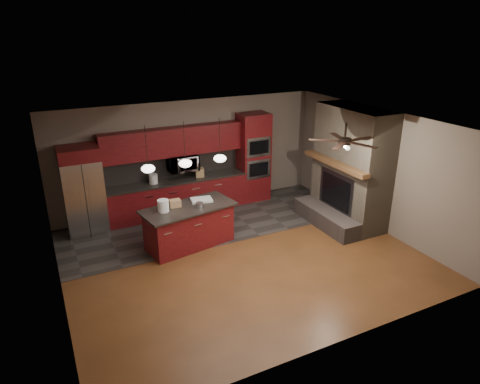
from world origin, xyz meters
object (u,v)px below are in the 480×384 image
counter_bucket (153,179)px  refrigerator (83,191)px  oven_tower (253,157)px  microwave (183,163)px  kitchen_island (189,226)px  paint_can (199,205)px  cardboard_box (175,203)px  counter_box (200,173)px  white_bucket (163,206)px  paint_tray (201,200)px

counter_bucket → refrigerator: bearing=-177.2°
oven_tower → microwave: bearing=178.3°
oven_tower → kitchen_island: 3.16m
paint_can → cardboard_box: (-0.45, 0.26, 0.02)m
cardboard_box → microwave: bearing=69.1°
microwave → counter_box: microwave is taller
microwave → cardboard_box: microwave is taller
white_bucket → counter_bucket: 1.80m
cardboard_box → refrigerator: bearing=140.2°
oven_tower → paint_tray: size_ratio=5.23×
cardboard_box → counter_bucket: bearing=93.8°
oven_tower → counter_box: oven_tower is taller
refrigerator → counter_bucket: 1.65m
kitchen_island → cardboard_box: bearing=141.4°
paint_can → paint_tray: paint_can is taller
microwave → paint_can: bearing=-99.5°
microwave → paint_can: size_ratio=4.65×
microwave → refrigerator: (-2.43, -0.13, -0.28)m
paint_can → oven_tower: bearing=39.6°
microwave → counter_box: bearing=-13.9°
kitchen_island → white_bucket: size_ratio=8.36×
refrigerator → paint_tray: (2.27, -1.52, -0.08)m
refrigerator → counter_box: size_ratio=8.91×
microwave → paint_tray: 1.70m
microwave → oven_tower: bearing=-1.7°
kitchen_island → paint_tray: (0.37, 0.18, 0.48)m
refrigerator → kitchen_island: 2.61m
microwave → white_bucket: 2.14m
oven_tower → kitchen_island: size_ratio=1.13×
paint_can → white_bucket: bearing=170.0°
white_bucket → cardboard_box: bearing=24.4°
refrigerator → counter_box: 2.83m
white_bucket → paint_tray: (0.91, 0.18, -0.10)m
refrigerator → white_bucket: refrigerator is taller
paint_can → kitchen_island: bearing=148.3°
paint_tray → counter_bucket: (-0.62, 1.60, 0.08)m
white_bucket → cardboard_box: (0.29, 0.13, -0.05)m
white_bucket → counter_bucket: size_ratio=1.06×
refrigerator → microwave: bearing=3.1°
kitchen_island → paint_can: (0.20, -0.13, 0.51)m
counter_bucket → cardboard_box: bearing=-89.9°
paint_tray → cardboard_box: 0.62m
kitchen_island → paint_can: bearing=-41.3°
paint_can → paint_tray: size_ratio=0.35×
paint_tray → counter_bucket: size_ratio=1.92×
counter_bucket → white_bucket: bearing=-99.3°
microwave → kitchen_island: bearing=-106.2°
cardboard_box → counter_bucket: 1.65m
microwave → kitchen_island: (-0.53, -1.83, -0.83)m
paint_tray → cardboard_box: (-0.62, -0.05, 0.05)m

